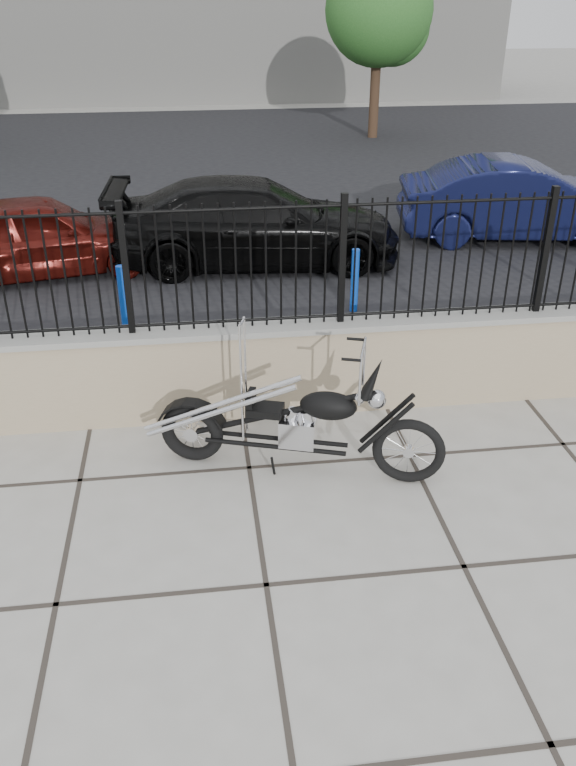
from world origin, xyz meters
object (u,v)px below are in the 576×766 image
(car_blue, at_px, (520,201))
(chopper_motorcycle, at_px, (293,400))
(car_black, at_px, (255,223))
(car_red, at_px, (38,235))

(car_blue, bearing_deg, chopper_motorcycle, 151.96)
(chopper_motorcycle, bearing_deg, car_black, 105.81)
(car_blue, bearing_deg, car_red, 104.33)
(chopper_motorcycle, relative_size, car_red, 0.69)
(chopper_motorcycle, distance_m, car_red, 6.27)
(chopper_motorcycle, xyz_separation_m, car_black, (0.19, 5.60, -0.09))
(chopper_motorcycle, height_order, car_red, chopper_motorcycle)
(car_black, bearing_deg, chopper_motorcycle, -179.40)
(car_red, xyz_separation_m, car_black, (3.20, 0.10, 0.04))
(car_red, distance_m, car_black, 3.20)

